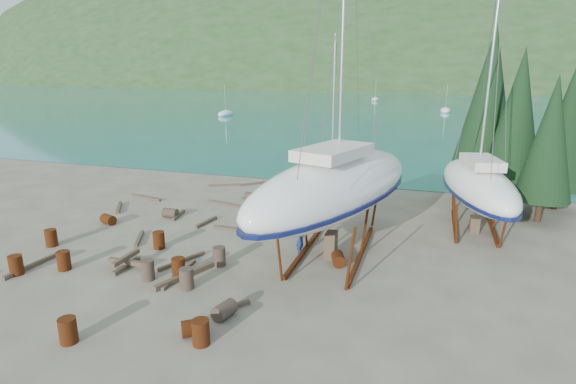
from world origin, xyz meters
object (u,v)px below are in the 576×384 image
(small_sailboat_shore, at_px, (331,171))
(worker, at_px, (301,239))
(large_sailboat_far, at_px, (478,185))
(large_sailboat_near, at_px, (335,186))

(small_sailboat_shore, distance_m, worker, 10.77)
(large_sailboat_far, distance_m, small_sailboat_shore, 10.16)
(small_sailboat_shore, height_order, worker, small_sailboat_shore)
(large_sailboat_far, height_order, worker, large_sailboat_far)
(large_sailboat_near, height_order, large_sailboat_far, large_sailboat_near)
(large_sailboat_far, bearing_deg, worker, -154.33)
(large_sailboat_far, distance_m, worker, 10.68)
(large_sailboat_far, xyz_separation_m, small_sailboat_shore, (-9.21, 4.21, -0.74))
(large_sailboat_near, distance_m, large_sailboat_far, 8.96)
(large_sailboat_near, xyz_separation_m, worker, (-1.48, -0.73, -2.57))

